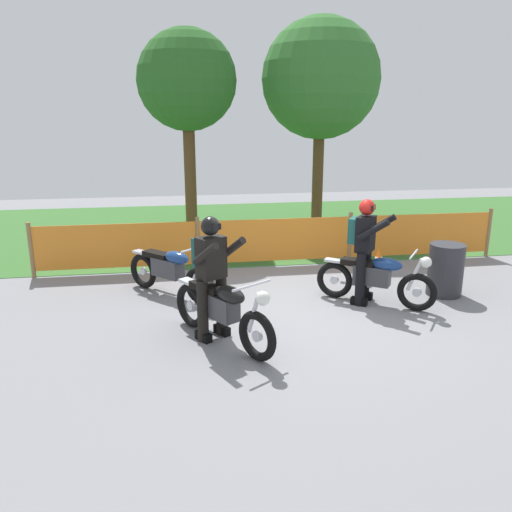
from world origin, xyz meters
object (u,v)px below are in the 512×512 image
Objects in this scene: spare_drum at (446,270)px; motorcycle_trailing at (170,270)px; rider_lead at (364,245)px; rider_third at (211,271)px; motorcycle_lead at (376,278)px; motorcycle_third at (222,309)px; traffic_cone at (379,261)px.

motorcycle_trailing is at bearing 171.80° from spare_drum.
rider_lead is 1.00× the size of rider_third.
motorcycle_third reaches higher than motorcycle_lead.
motorcycle_lead is 0.97× the size of rider_third.
motorcycle_lead is at bearing 79.34° from motorcycle_third.
motorcycle_trailing is 0.84× the size of motorcycle_third.
motorcycle_third is at bearing -161.60° from spare_drum.
spare_drum is (0.66, -1.27, 0.18)m from traffic_cone.
motorcycle_trailing is 1.92m from rider_third.
motorcycle_third reaches higher than spare_drum.
motorcycle_trailing reaches higher than traffic_cone.
spare_drum is at bearing 72.37° from rider_third.
traffic_cone is (0.67, 1.51, -0.19)m from motorcycle_lead.
motorcycle_third reaches higher than traffic_cone.
motorcycle_trailing is at bearing 164.46° from rider_third.
motorcycle_third reaches higher than motorcycle_trailing.
rider_lead is at bearing 78.51° from rider_third.
motorcycle_third is 4.09m from spare_drum.
motorcycle_trailing is 2.82× the size of traffic_cone.
motorcycle_third is 0.53m from rider_third.
rider_third is at bearing -144.64° from traffic_cone.
rider_third reaches higher than traffic_cone.
motorcycle_lead is 0.55m from rider_lead.
spare_drum is (4.01, 1.11, -0.51)m from rider_third.
rider_lead is 1.77m from traffic_cone.
motorcycle_trailing is 2.07m from motorcycle_third.
spare_drum is at bearing 46.33° from motorcycle_lead.
rider_third is at bearing -179.49° from motorcycle_third.
spare_drum reaches higher than traffic_cone.
traffic_cone is at bearing 95.39° from motorcycle_third.
motorcycle_third is 3.36× the size of traffic_cone.
motorcycle_third is 2.70m from rider_lead.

